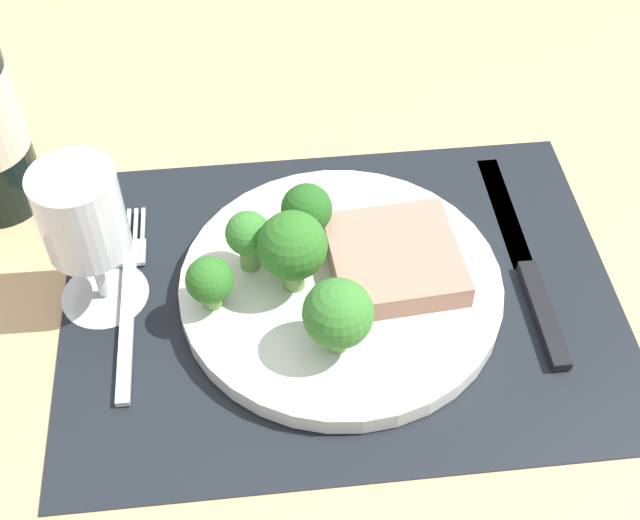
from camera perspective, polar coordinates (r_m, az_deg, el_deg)
The scene contains 12 objects.
ground_plane at distance 67.57cm, azimuth 1.36°, elevation -3.22°, with size 140.00×110.00×3.00cm, color tan.
placemat at distance 66.28cm, azimuth 1.39°, elevation -2.34°, with size 42.94×32.05×0.30cm, color black.
plate at distance 65.54cm, azimuth 1.40°, elevation -1.82°, with size 24.82×24.82×1.60cm, color silver.
steak at distance 65.21cm, azimuth 5.02°, elevation 0.08°, with size 9.68×9.68×2.07cm, color tan.
broccoli_center at distance 58.20cm, azimuth 1.22°, elevation -3.67°, with size 4.99×4.99×6.29cm.
broccoli_near_steak at distance 65.29cm, azimuth -0.91°, elevation 3.36°, with size 4.00×4.00×5.48cm.
broccoli_near_fork at distance 61.95cm, azimuth -7.43°, elevation -1.41°, with size 3.54×3.54×4.53cm.
broccoli_front_edge at distance 63.67cm, azimuth -4.86°, elevation 1.62°, with size 3.41×3.41×5.32cm.
broccoli_back_left at distance 61.19cm, azimuth -1.84°, elevation 0.57°, with size 5.19×5.19×6.98cm.
fork at distance 67.40cm, azimuth -12.75°, elevation -2.29°, with size 2.40×19.20×0.50cm.
knife at distance 69.26cm, azimuth 13.77°, elevation -0.67°, with size 1.80×23.00×0.80cm.
wine_glass at distance 62.38cm, azimuth -15.62°, elevation 2.47°, with size 6.78×6.78×12.81cm.
Camera 1 is at (-6.02, -41.18, 51.74)cm, focal length 47.64 mm.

